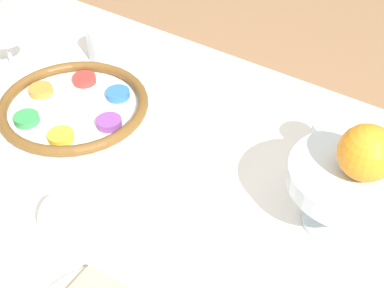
# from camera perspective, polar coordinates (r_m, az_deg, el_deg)

# --- Properties ---
(seder_plate) EXTENTS (0.29, 0.29, 0.03)m
(seder_plate) POSITION_cam_1_polar(r_m,az_deg,el_deg) (1.04, -12.50, 3.92)
(seder_plate) COLOR white
(seder_plate) RESTS_ON dining_table
(wine_glass) EXTENTS (0.07, 0.07, 0.14)m
(wine_glass) POSITION_cam_1_polar(r_m,az_deg,el_deg) (1.18, -19.59, 11.70)
(wine_glass) COLOR silver
(wine_glass) RESTS_ON dining_table
(fruit_stand) EXTENTS (0.18, 0.18, 0.11)m
(fruit_stand) POSITION_cam_1_polar(r_m,az_deg,el_deg) (0.80, 16.40, -3.95)
(fruit_stand) COLOR silver
(fruit_stand) RESTS_ON dining_table
(orange_fruit) EXTENTS (0.08, 0.08, 0.08)m
(orange_fruit) POSITION_cam_1_polar(r_m,az_deg,el_deg) (0.75, 18.15, -0.89)
(orange_fruit) COLOR orange
(orange_fruit) RESTS_ON fruit_stand
(napkin_roll) EXTENTS (0.16, 0.08, 0.05)m
(napkin_roll) POSITION_cam_1_polar(r_m,az_deg,el_deg) (0.80, -10.50, -8.67)
(napkin_roll) COLOR white
(napkin_roll) RESTS_ON dining_table
(cup_near) EXTENTS (0.06, 0.06, 0.07)m
(cup_near) POSITION_cam_1_polar(r_m,az_deg,el_deg) (1.18, -9.59, 10.54)
(cup_near) COLOR silver
(cup_near) RESTS_ON dining_table
(cup_mid) EXTENTS (0.06, 0.06, 0.07)m
(cup_mid) POSITION_cam_1_polar(r_m,az_deg,el_deg) (0.93, 14.31, 0.27)
(cup_mid) COLOR silver
(cup_mid) RESTS_ON dining_table
(spoon) EXTENTS (0.15, 0.05, 0.01)m
(spoon) POSITION_cam_1_polar(r_m,az_deg,el_deg) (0.81, -13.48, -11.04)
(spoon) COLOR silver
(spoon) RESTS_ON dining_table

